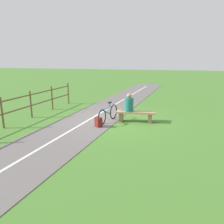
# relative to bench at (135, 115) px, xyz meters

# --- Properties ---
(ground_plane) EXTENTS (80.00, 80.00, 0.00)m
(ground_plane) POSITION_rel_bench_xyz_m (1.20, -0.07, -0.32)
(ground_plane) COLOR #477A2D
(paved_path) EXTENTS (6.78, 36.04, 0.02)m
(paved_path) POSITION_rel_bench_xyz_m (2.48, 3.93, -0.31)
(paved_path) COLOR #66605E
(paved_path) RESTS_ON ground_plane
(path_centre_line) EXTENTS (3.91, 31.78, 0.00)m
(path_centre_line) POSITION_rel_bench_xyz_m (2.48, 3.93, -0.30)
(path_centre_line) COLOR silver
(path_centre_line) RESTS_ON paved_path
(bench) EXTENTS (1.68, 0.53, 0.46)m
(bench) POSITION_rel_bench_xyz_m (0.00, 0.00, 0.00)
(bench) COLOR #A88456
(bench) RESTS_ON ground_plane
(person_seated) EXTENTS (0.41, 0.41, 0.77)m
(person_seated) POSITION_rel_bench_xyz_m (0.29, 0.02, 0.47)
(person_seated) COLOR #1E6B66
(person_seated) RESTS_ON bench
(bicycle) EXTENTS (0.43, 1.71, 0.85)m
(bicycle) POSITION_rel_bench_xyz_m (1.15, 0.29, 0.04)
(bicycle) COLOR black
(bicycle) RESTS_ON ground_plane
(backpack) EXTENTS (0.34, 0.34, 0.40)m
(backpack) POSITION_rel_bench_xyz_m (1.33, 1.08, -0.12)
(backpack) COLOR maroon
(backpack) RESTS_ON ground_plane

